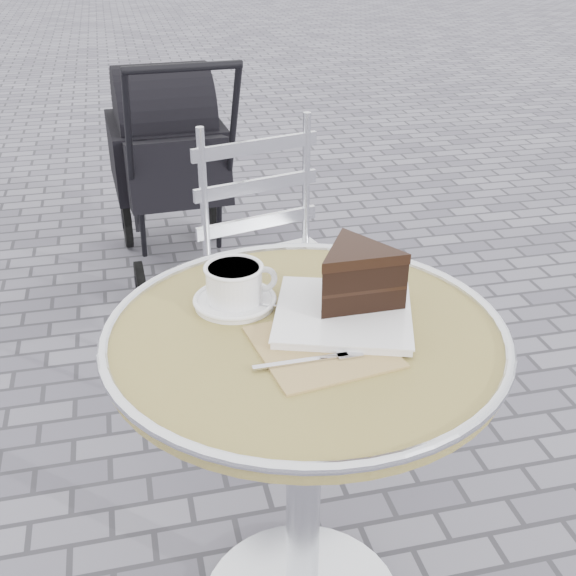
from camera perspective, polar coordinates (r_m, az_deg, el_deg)
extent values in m
cylinder|color=silver|center=(1.50, 1.23, -15.42)|extent=(0.07, 0.07, 0.67)
cylinder|color=tan|center=(1.28, 1.39, -4.01)|extent=(0.70, 0.70, 0.03)
torus|color=silver|center=(1.27, 1.39, -3.44)|extent=(0.72, 0.72, 0.02)
cylinder|color=white|center=(1.36, -4.22, -1.09)|extent=(0.15, 0.15, 0.01)
cylinder|color=white|center=(1.34, -4.28, 0.36)|extent=(0.11, 0.11, 0.07)
torus|color=white|center=(1.35, -1.93, 0.68)|extent=(0.05, 0.01, 0.05)
cylinder|color=#C9B886|center=(1.32, -4.32, 1.52)|extent=(0.09, 0.09, 0.01)
cube|color=tan|center=(1.23, 2.72, -4.64)|extent=(0.24, 0.24, 0.00)
cube|color=white|center=(1.30, 4.39, -2.10)|extent=(0.30, 0.30, 0.01)
cylinder|color=silver|center=(2.00, -2.46, -7.86)|extent=(0.02, 0.02, 0.44)
cylinder|color=silver|center=(2.14, 5.60, -5.42)|extent=(0.02, 0.02, 0.44)
cylinder|color=silver|center=(2.26, -6.05, -3.45)|extent=(0.02, 0.02, 0.44)
cylinder|color=silver|center=(2.38, 1.33, -1.54)|extent=(0.02, 0.02, 0.44)
cube|color=silver|center=(2.07, -0.42, 0.89)|extent=(0.47, 0.47, 0.02)
cube|color=black|center=(3.02, -9.13, 9.32)|extent=(0.41, 0.63, 0.37)
cylinder|color=black|center=(2.41, -8.31, 16.86)|extent=(0.39, 0.05, 0.03)
cylinder|color=black|center=(2.89, -11.59, 0.47)|extent=(0.04, 0.17, 0.16)
cylinder|color=black|center=(2.93, -4.12, 1.45)|extent=(0.04, 0.17, 0.16)
cylinder|color=black|center=(3.37, -12.64, 5.34)|extent=(0.04, 0.26, 0.26)
cylinder|color=black|center=(3.40, -6.18, 6.14)|extent=(0.04, 0.26, 0.26)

